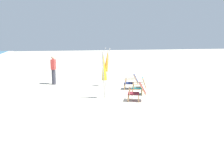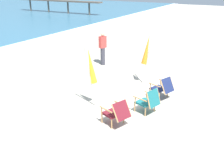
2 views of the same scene
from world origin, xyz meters
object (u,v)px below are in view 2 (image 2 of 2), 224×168
object	(u,v)px
beach_chair_far_center	(149,101)
umbrella_furled_yellow	(91,67)
umbrella_furled_orange	(147,50)
person_near_chairs	(103,48)
beach_chair_back_right	(117,112)
beach_chair_back_left	(163,87)

from	to	relation	value
beach_chair_far_center	umbrella_furled_yellow	world-z (taller)	umbrella_furled_yellow
umbrella_furled_orange	person_near_chairs	xyz separation A→B (m)	(1.33, 2.80, -0.54)
beach_chair_back_right	umbrella_furled_orange	size ratio (longest dim) A/B	0.43
beach_chair_far_center	umbrella_furled_orange	world-z (taller)	umbrella_furled_orange
umbrella_furled_orange	person_near_chairs	size ratio (longest dim) A/B	1.29
beach_chair_back_right	person_near_chairs	size ratio (longest dim) A/B	0.56
beach_chair_back_right	beach_chair_back_left	size ratio (longest dim) A/B	1.03
beach_chair_far_center	beach_chair_back_left	world-z (taller)	beach_chair_far_center
beach_chair_far_center	umbrella_furled_orange	bearing A→B (deg)	24.25
beach_chair_back_left	person_near_chairs	distance (m)	4.59
beach_chair_back_left	umbrella_furled_yellow	world-z (taller)	umbrella_furled_yellow
beach_chair_back_left	umbrella_furled_orange	world-z (taller)	umbrella_furled_orange
umbrella_furled_orange	umbrella_furled_yellow	bearing A→B (deg)	164.80
beach_chair_back_left	umbrella_furled_yellow	distance (m)	2.69
umbrella_furled_orange	beach_chair_back_left	bearing A→B (deg)	-134.94
beach_chair_back_right	person_near_chairs	distance (m)	5.88
beach_chair_far_center	umbrella_furled_yellow	bearing A→B (deg)	103.34
beach_chair_far_center	person_near_chairs	distance (m)	5.36
beach_chair_back_right	person_near_chairs	xyz separation A→B (m)	(4.83, 3.33, 0.42)
beach_chair_back_left	umbrella_furled_orange	bearing A→B (deg)	45.06
umbrella_furled_yellow	umbrella_furled_orange	distance (m)	2.90
beach_chair_far_center	beach_chair_back_right	size ratio (longest dim) A/B	0.90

